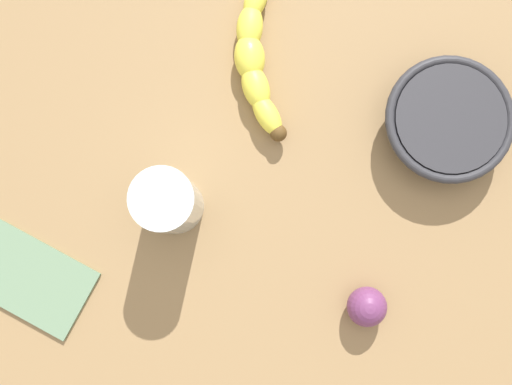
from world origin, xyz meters
TOP-DOWN VIEW (x-y plane):
  - wooden_tabletop at (0.00, 0.00)cm, footprint 120.00×120.00cm
  - banana at (-3.80, 13.38)cm, footprint 11.34×20.81cm
  - smoothie_glass at (-7.47, -7.90)cm, footprint 7.31×7.31cm
  - ceramic_bowl at (21.66, 12.90)cm, footprint 16.09×16.09cm
  - plum_fruit at (19.26, -12.20)cm, footprint 4.95×4.95cm
  - folded_napkin at (-21.91, -22.58)cm, footprint 16.61×11.87cm

SIDE VIEW (x-z plane):
  - wooden_tabletop at x=0.00cm, z-range 0.00..3.00cm
  - folded_napkin at x=-21.91cm, z-range 3.00..3.60cm
  - banana at x=-3.80cm, z-range 3.00..6.97cm
  - plum_fruit at x=19.26cm, z-range 3.00..7.95cm
  - ceramic_bowl at x=21.66cm, z-range 3.47..8.42cm
  - smoothie_glass at x=-7.47cm, z-range 2.61..15.05cm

